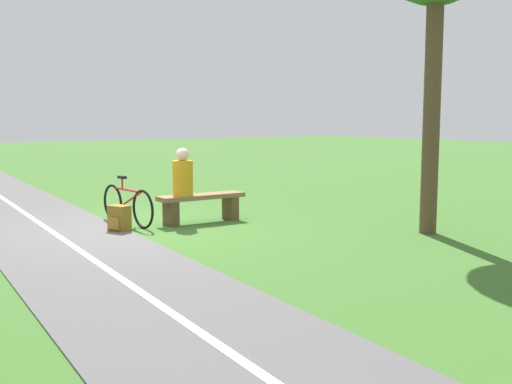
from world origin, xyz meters
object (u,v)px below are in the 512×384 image
at_px(person_seated, 183,175).
at_px(backpack, 119,219).
at_px(bench, 201,203).
at_px(bicycle, 127,205).

height_order(person_seated, backpack, person_seated).
bearing_deg(bench, backpack, 0.28).
bearing_deg(bicycle, bench, 60.18).
relative_size(bench, bicycle, 0.93).
distance_m(person_seated, backpack, 1.36).
xyz_separation_m(person_seated, bicycle, (0.83, -0.53, -0.52)).
xyz_separation_m(bench, bicycle, (1.19, -0.53, 0.01)).
bearing_deg(bicycle, backpack, -41.06).
height_order(bicycle, backpack, bicycle).
bearing_deg(backpack, bicycle, -125.43).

